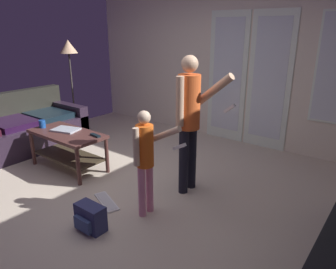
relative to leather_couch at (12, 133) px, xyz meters
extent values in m
cube|color=beige|center=(2.18, 0.11, -0.30)|extent=(5.45, 4.99, 0.02)
cube|color=silver|center=(2.18, 2.57, 1.00)|extent=(5.45, 0.06, 2.57)
cube|color=white|center=(2.27, 2.53, 0.73)|extent=(0.67, 0.02, 2.10)
cube|color=silver|center=(2.27, 2.52, 0.78)|extent=(0.51, 0.01, 1.80)
cube|color=white|center=(2.97, 2.53, 0.73)|extent=(0.67, 0.02, 2.10)
cube|color=silver|center=(2.97, 2.52, 0.78)|extent=(0.51, 0.01, 1.80)
cube|color=#2B1E2D|center=(0.04, 0.00, -0.08)|extent=(0.91, 2.13, 0.41)
cube|color=#2B1E2D|center=(0.04, 0.98, 0.00)|extent=(0.91, 0.16, 0.57)
cube|color=#240E2D|center=(0.08, 0.00, 0.17)|extent=(0.68, 0.55, 0.09)
cube|color=black|center=(0.08, 0.60, 0.17)|extent=(0.68, 0.55, 0.09)
cube|color=#4D2C27|center=(1.22, 0.14, 0.20)|extent=(1.07, 0.52, 0.04)
cube|color=#413625|center=(1.22, 0.14, -0.11)|extent=(0.99, 0.44, 0.02)
cylinder|color=#4D2C27|center=(0.72, -0.08, -0.05)|extent=(0.05, 0.05, 0.47)
cylinder|color=#4D2C27|center=(1.72, -0.08, -0.05)|extent=(0.05, 0.05, 0.47)
cylinder|color=#4D2C27|center=(0.72, 0.37, -0.05)|extent=(0.05, 0.05, 0.47)
cylinder|color=#4D2C27|center=(1.72, 0.37, -0.05)|extent=(0.05, 0.05, 0.47)
cylinder|color=black|center=(2.81, 0.54, 0.09)|extent=(0.10, 0.10, 0.75)
cylinder|color=black|center=(2.81, 0.70, 0.09)|extent=(0.10, 0.10, 0.75)
cylinder|color=orange|center=(2.81, 0.62, 0.76)|extent=(0.25, 0.25, 0.59)
sphere|color=tan|center=(2.81, 0.62, 1.16)|extent=(0.18, 0.18, 0.18)
cylinder|color=tan|center=(2.81, 0.45, 0.79)|extent=(0.09, 0.09, 0.52)
cylinder|color=tan|center=(3.01, 0.78, 0.89)|extent=(0.46, 0.09, 0.40)
cube|color=white|center=(3.21, 0.78, 0.72)|extent=(0.13, 0.04, 0.11)
cylinder|color=pink|center=(2.76, -0.11, -0.02)|extent=(0.07, 0.07, 0.53)
cylinder|color=pink|center=(2.76, 0.01, -0.02)|extent=(0.07, 0.07, 0.53)
cylinder|color=orange|center=(2.76, -0.05, 0.45)|extent=(0.17, 0.17, 0.41)
sphere|color=#D2B294|center=(2.76, -0.05, 0.73)|extent=(0.13, 0.13, 0.13)
cylinder|color=#D2B294|center=(2.76, -0.17, 0.47)|extent=(0.06, 0.06, 0.37)
cylinder|color=#D2B294|center=(2.92, 0.07, 0.57)|extent=(0.35, 0.06, 0.23)
cube|color=white|center=(3.09, 0.06, 0.48)|extent=(0.14, 0.04, 0.09)
cylinder|color=#3C3225|center=(-0.31, 1.38, -0.28)|extent=(0.26, 0.26, 0.02)
cylinder|color=#423B38|center=(-0.31, 1.38, 0.42)|extent=(0.03, 0.03, 1.41)
cone|color=#D5A883|center=(-0.31, 1.38, 1.20)|extent=(0.32, 0.32, 0.23)
cube|color=navy|center=(2.53, -0.57, -0.16)|extent=(0.30, 0.15, 0.25)
cube|color=#3C4E7E|center=(2.53, -0.67, -0.19)|extent=(0.21, 0.04, 0.13)
cube|color=white|center=(2.28, -0.16, -0.28)|extent=(0.46, 0.28, 0.02)
cube|color=silver|center=(2.28, -0.16, -0.27)|extent=(0.40, 0.24, 0.00)
cube|color=#ADB4C1|center=(1.14, 0.18, 0.23)|extent=(0.39, 0.32, 0.02)
cylinder|color=#194797|center=(0.78, 0.07, 0.27)|extent=(0.09, 0.09, 0.10)
cube|color=black|center=(1.63, 0.27, 0.23)|extent=(0.17, 0.07, 0.02)
camera|label=1|loc=(4.65, -2.13, 1.51)|focal=33.65mm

